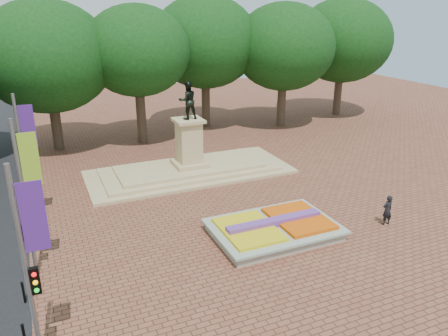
# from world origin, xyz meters

# --- Properties ---
(ground) EXTENTS (90.00, 90.00, 0.00)m
(ground) POSITION_xyz_m (0.00, 0.00, 0.00)
(ground) COLOR brown
(ground) RESTS_ON ground
(flower_bed) EXTENTS (6.30, 4.30, 0.91)m
(flower_bed) POSITION_xyz_m (1.03, -2.00, 0.38)
(flower_bed) COLOR gray
(flower_bed) RESTS_ON ground
(monument) EXTENTS (14.00, 6.00, 6.40)m
(monument) POSITION_xyz_m (0.00, 8.00, 0.88)
(monument) COLOR tan
(monument) RESTS_ON ground
(tree_row_back) EXTENTS (44.80, 8.80, 10.43)m
(tree_row_back) POSITION_xyz_m (2.33, 18.00, 6.67)
(tree_row_back) COLOR #34241C
(tree_row_back) RESTS_ON ground
(banner_poles) EXTENTS (0.88, 11.17, 7.00)m
(banner_poles) POSITION_xyz_m (-10.08, -1.31, 3.88)
(banner_poles) COLOR slate
(banner_poles) RESTS_ON ground
(bollard_row) EXTENTS (0.12, 13.12, 0.98)m
(bollard_row) POSITION_xyz_m (-10.70, -1.50, 0.53)
(bollard_row) COLOR black
(bollard_row) RESTS_ON ground
(pedestrian) EXTENTS (0.62, 0.41, 1.68)m
(pedestrian) POSITION_xyz_m (7.07, -3.40, 0.84)
(pedestrian) COLOR black
(pedestrian) RESTS_ON ground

